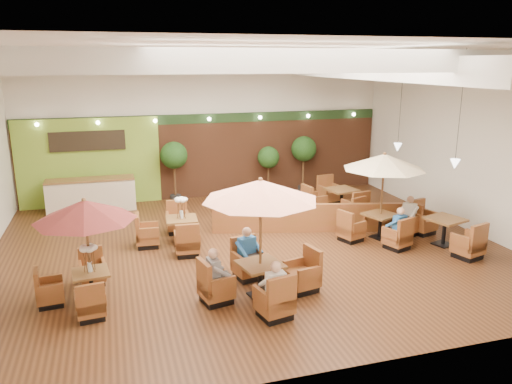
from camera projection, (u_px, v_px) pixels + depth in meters
name	position (u px, v px, depth m)	size (l,w,h in m)	color
room	(247.00, 115.00, 14.47)	(14.04, 14.00, 5.52)	#381E0F
service_counter	(91.00, 195.00, 17.57)	(3.00, 0.75, 1.18)	beige
booth_divider	(317.00, 218.00, 15.45)	(6.46, 0.18, 0.89)	brown
table_0	(84.00, 228.00, 10.66)	(2.26, 2.34, 2.37)	brown
table_1	(260.00, 217.00, 10.81)	(2.81, 2.81, 2.76)	brown
table_2	(383.00, 180.00, 14.57)	(2.71, 2.71, 2.61)	brown
table_3	(173.00, 229.00, 14.37)	(1.79, 2.64, 1.55)	brown
table_4	(444.00, 232.00, 14.33)	(1.14, 2.89, 1.03)	brown
table_5	(333.00, 201.00, 17.48)	(1.97, 2.87, 1.04)	brown
topiary_0	(174.00, 158.00, 18.28)	(1.00, 1.00, 2.31)	black
topiary_1	(268.00, 159.00, 19.34)	(0.85, 0.85, 1.97)	black
topiary_2	(304.00, 151.00, 19.68)	(0.99, 0.99, 2.30)	black
diner_0	(275.00, 284.00, 10.15)	(0.40, 0.33, 0.80)	silver
diner_1	(248.00, 249.00, 12.02)	(0.46, 0.43, 0.83)	#2865AE
diner_2	(216.00, 270.00, 10.81)	(0.34, 0.41, 0.80)	gray
diner_3	(398.00, 224.00, 13.94)	(0.43, 0.39, 0.77)	#2865AE
diner_4	(409.00, 211.00, 15.09)	(0.41, 0.42, 0.76)	silver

